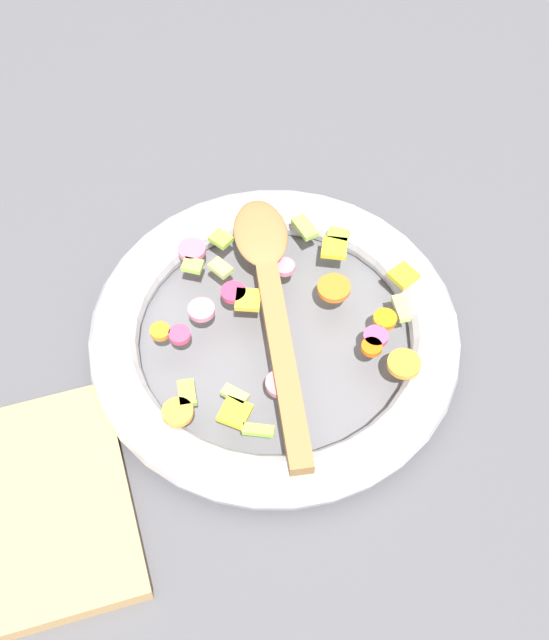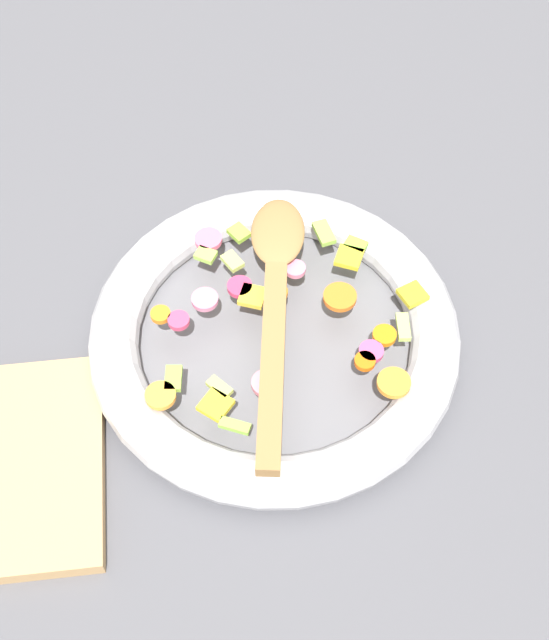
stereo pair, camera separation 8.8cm
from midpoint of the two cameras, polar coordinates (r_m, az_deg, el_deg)
name	(u,v)px [view 2 (the right image)]	position (r m, az deg, el deg)	size (l,w,h in m)	color
ground_plane	(275,347)	(0.92, 2.73, -1.96)	(4.00, 4.00, 0.00)	#4C4C51
skillet	(275,336)	(0.90, 2.78, -1.21)	(0.37, 0.37, 0.05)	slate
chopped_vegetables	(281,306)	(0.88, 3.22, 0.72)	(0.29, 0.27, 0.01)	orange
wooden_spoon	(275,294)	(0.88, 2.90, 1.50)	(0.09, 0.32, 0.01)	olive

